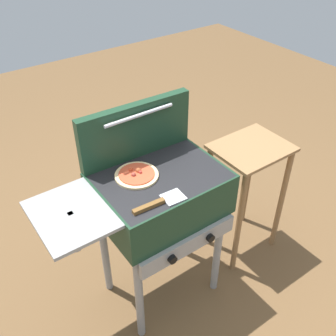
% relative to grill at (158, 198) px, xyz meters
% --- Properties ---
extents(ground_plane, '(8.00, 8.00, 0.00)m').
position_rel_grill_xyz_m(ground_plane, '(0.01, 0.00, -0.76)').
color(ground_plane, brown).
extents(grill, '(0.96, 0.53, 0.90)m').
position_rel_grill_xyz_m(grill, '(0.00, 0.00, 0.00)').
color(grill, '#193823').
rests_on(grill, ground_plane).
extents(grill_lid_open, '(0.63, 0.09, 0.30)m').
position_rel_grill_xyz_m(grill_lid_open, '(0.01, 0.22, 0.30)').
color(grill_lid_open, '#193823').
rests_on(grill_lid_open, grill).
extents(pizza_pepperoni, '(0.22, 0.22, 0.04)m').
position_rel_grill_xyz_m(pizza_pepperoni, '(-0.09, 0.06, 0.15)').
color(pizza_pepperoni, beige).
rests_on(pizza_pepperoni, grill).
extents(spatula, '(0.26, 0.10, 0.02)m').
position_rel_grill_xyz_m(spatula, '(-0.11, -0.17, 0.15)').
color(spatula, '#B7BABF').
rests_on(spatula, grill).
extents(prep_table, '(0.44, 0.36, 0.81)m').
position_rel_grill_xyz_m(prep_table, '(0.67, 0.00, -0.18)').
color(prep_table, olive).
rests_on(prep_table, ground_plane).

